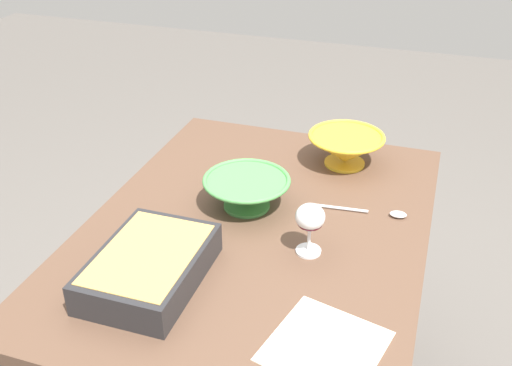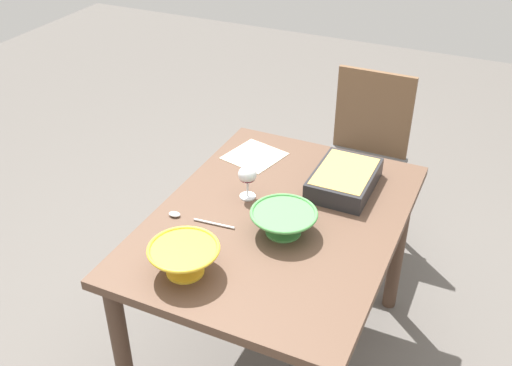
% 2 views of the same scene
% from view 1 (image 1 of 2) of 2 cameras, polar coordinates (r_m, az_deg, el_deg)
% --- Properties ---
extents(dining_table, '(1.15, 0.85, 0.73)m').
position_cam_1_polar(dining_table, '(1.59, 0.05, -7.18)').
color(dining_table, brown).
rests_on(dining_table, ground_plane).
extents(wine_glass, '(0.07, 0.07, 0.13)m').
position_cam_1_polar(wine_glass, '(1.39, 5.20, -3.56)').
color(wine_glass, white).
rests_on(wine_glass, dining_table).
extents(casserole_dish, '(0.32, 0.22, 0.08)m').
position_cam_1_polar(casserole_dish, '(1.35, -10.19, -7.76)').
color(casserole_dish, '#262628').
rests_on(casserole_dish, dining_table).
extents(mixing_bowl, '(0.23, 0.23, 0.10)m').
position_cam_1_polar(mixing_bowl, '(1.81, 8.60, 3.35)').
color(mixing_bowl, yellow).
rests_on(mixing_bowl, dining_table).
extents(small_bowl, '(0.23, 0.23, 0.09)m').
position_cam_1_polar(small_bowl, '(1.58, -0.90, -0.75)').
color(small_bowl, '#4C994C').
rests_on(small_bowl, dining_table).
extents(serving_spoon, '(0.04, 0.25, 0.01)m').
position_cam_1_polar(serving_spoon, '(1.60, 11.55, -2.75)').
color(serving_spoon, silver).
rests_on(serving_spoon, dining_table).
extents(napkin, '(0.26, 0.25, 0.00)m').
position_cam_1_polar(napkin, '(1.21, 6.64, -15.29)').
color(napkin, beige).
rests_on(napkin, dining_table).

